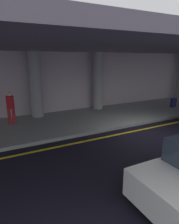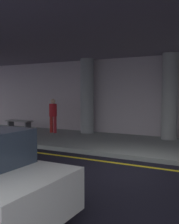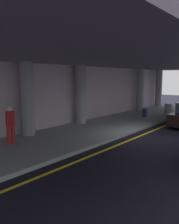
# 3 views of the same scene
# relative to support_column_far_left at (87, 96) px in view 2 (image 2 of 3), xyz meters

# --- Properties ---
(ground_plane) EXTENTS (60.00, 60.00, 0.00)m
(ground_plane) POSITION_rel_support_column_far_left_xyz_m (4.00, -4.69, -1.97)
(ground_plane) COLOR black
(sidewalk) EXTENTS (26.00, 4.20, 0.15)m
(sidewalk) POSITION_rel_support_column_far_left_xyz_m (4.00, -1.59, -1.90)
(sidewalk) COLOR gray
(sidewalk) RESTS_ON ground
(lane_stripe_yellow) EXTENTS (26.00, 0.14, 0.01)m
(lane_stripe_yellow) POSITION_rel_support_column_far_left_xyz_m (4.00, -4.23, -1.97)
(lane_stripe_yellow) COLOR yellow
(lane_stripe_yellow) RESTS_ON ground
(support_column_far_left) EXTENTS (0.66, 0.66, 3.65)m
(support_column_far_left) POSITION_rel_support_column_far_left_xyz_m (0.00, 0.00, 0.00)
(support_column_far_left) COLOR gray
(support_column_far_left) RESTS_ON sidewalk
(support_column_left_mid) EXTENTS (0.66, 0.66, 3.65)m
(support_column_left_mid) POSITION_rel_support_column_far_left_xyz_m (4.00, 0.00, 0.00)
(support_column_left_mid) COLOR gray
(support_column_left_mid) RESTS_ON sidewalk
(ceiling_overhang) EXTENTS (28.00, 13.20, 0.30)m
(ceiling_overhang) POSITION_rel_support_column_far_left_xyz_m (4.00, -2.09, 1.97)
(ceiling_overhang) COLOR slate
(ceiling_overhang) RESTS_ON support_column_far_left
(terminal_back_wall) EXTENTS (26.00, 0.30, 3.80)m
(terminal_back_wall) POSITION_rel_support_column_far_left_xyz_m (4.00, 0.66, -0.07)
(terminal_back_wall) COLOR #B4A9B3
(terminal_back_wall) RESTS_ON ground
(traveler_with_luggage) EXTENTS (0.38, 0.38, 1.68)m
(traveler_with_luggage) POSITION_rel_support_column_far_left_xyz_m (-1.50, -0.78, -0.86)
(traveler_with_luggage) COLOR maroon
(traveler_with_luggage) RESTS_ON sidewalk
(bench_metal) EXTENTS (1.60, 0.50, 0.48)m
(bench_metal) POSITION_rel_support_column_far_left_xyz_m (-3.94, -0.58, -1.47)
(bench_metal) COLOR slate
(bench_metal) RESTS_ON sidewalk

